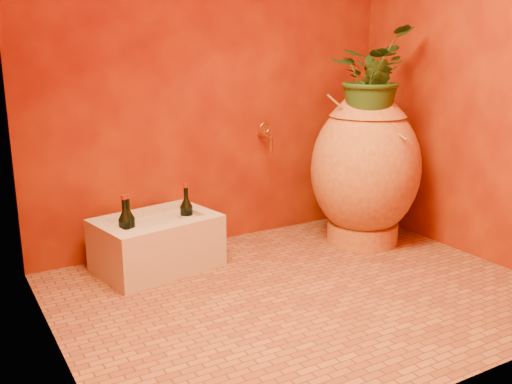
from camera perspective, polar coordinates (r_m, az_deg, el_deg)
floor at (r=3.11m, az=4.65°, el=-9.98°), size 2.50×2.50×0.00m
wall_back at (r=3.69m, az=-4.05°, el=13.91°), size 2.50×0.02×2.50m
wall_left at (r=2.35m, az=-21.31°, el=12.58°), size 0.02×2.00×2.50m
wall_right at (r=3.70m, az=21.66°, el=12.95°), size 0.02×2.00×2.50m
amphora at (r=3.79m, az=10.87°, el=2.39°), size 0.91×0.91×1.02m
stone_basin at (r=3.42m, az=-9.87°, el=-5.12°), size 0.75×0.58×0.31m
wine_bottle_a at (r=3.43m, az=-6.95°, el=-2.51°), size 0.08×0.08×0.32m
wine_bottle_b at (r=3.25m, az=-12.91°, el=-3.79°), size 0.08×0.08×0.32m
wine_bottle_c at (r=3.27m, az=-12.59°, el=-3.68°), size 0.08×0.08×0.32m
wall_tap at (r=3.81m, az=1.00°, el=5.72°), size 0.08×0.17×0.18m
plant_main at (r=3.69m, az=11.34°, el=11.40°), size 0.70×0.67×0.59m
plant_side at (r=3.63m, az=11.40°, el=9.57°), size 0.30×0.30×0.43m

